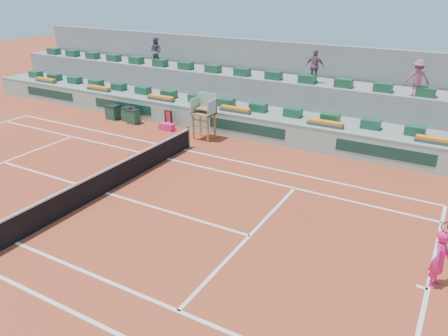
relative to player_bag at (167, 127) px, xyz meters
The scene contains 20 objects.
ground 8.00m from the player_bag, 71.09° to the right, with size 90.00×90.00×0.00m, color #9B371E.
seating_tier_lower 4.08m from the player_bag, 50.35° to the left, with size 36.00×4.00×1.20m, color gray.
seating_tier_upper 5.51m from the player_bag, 61.26° to the left, with size 36.00×2.40×2.60m, color gray.
stadium_back_wall 7.13m from the player_bag, 67.72° to the left, with size 36.00×0.40×4.40m, color gray.
player_bag is the anchor object (origin of this frame).
spectator_left 6.77m from the player_bag, 131.72° to the left, with size 0.86×0.67×1.78m, color #535361.
spectator_mid 8.80m from the player_bag, 32.39° to the left, with size 1.05×0.44×1.78m, color #7D5363.
spectator_right 13.18m from the player_bag, 18.29° to the left, with size 1.12×0.65×1.74m, color #9C4E62.
court_lines 8.00m from the player_bag, 71.09° to the right, with size 23.89×11.09×0.01m.
tennis_net 8.01m from the player_bag, 71.09° to the right, with size 0.10×11.97×1.10m.
advertising_hoarding 2.81m from the player_bag, 19.50° to the left, with size 36.00×0.34×1.26m.
umpire_chair 2.92m from the player_bag, ahead, with size 1.10×0.90×2.40m.
seat_row_lower 3.63m from the player_bag, 40.68° to the left, with size 32.90×0.60×0.44m.
seat_row_upper 5.54m from the player_bag, 57.87° to the left, with size 32.90×0.60×0.44m.
flower_planters 2.13m from the player_bag, 52.59° to the left, with size 26.80×0.36×0.28m.
drink_cooler_a 2.45m from the player_bag, behind, with size 0.66×0.57×0.84m.
drink_cooler_b 3.00m from the player_bag, behind, with size 0.73×0.63×0.84m.
drink_cooler_c 4.11m from the player_bag, behind, with size 0.76×0.65×0.84m.
towel_rack 0.55m from the player_bag, 108.55° to the left, with size 0.53×0.09×1.03m.
tennis_player 16.33m from the player_bag, 26.48° to the right, with size 0.56×0.92×2.28m.
Camera 1 is at (11.79, -11.19, 7.86)m, focal length 35.00 mm.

